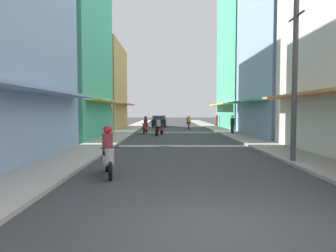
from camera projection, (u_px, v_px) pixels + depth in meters
The scene contains 17 objects.
ground_plane at pixel (175, 131), 28.02m from camera, with size 119.48×119.48×0.00m, color #38383A.
sidewalk_left at pixel (126, 131), 27.99m from camera, with size 2.08×62.31×0.12m, color #ADA89E.
sidewalk_right at pixel (224, 131), 28.05m from camera, with size 2.08×62.31×0.12m, color #9E9991.
building_left_mid at pixel (61, 34), 21.43m from camera, with size 7.05×9.63×15.74m.
building_left_far at pixel (95, 87), 31.70m from camera, with size 7.05×8.99×9.42m.
building_right_mid at pixel (289, 27), 22.32m from camera, with size 7.05×9.28×17.43m.
building_right_far at pixel (251, 56), 32.60m from camera, with size 7.05×10.18×16.78m.
motorbike_black at pixel (188, 120), 43.18m from camera, with size 0.66×1.78×1.58m.
motorbike_maroon at pixel (159, 127), 23.47m from camera, with size 0.76×1.74×1.58m.
motorbike_orange at pixel (189, 123), 32.05m from camera, with size 0.55×1.81×1.58m.
motorbike_silver at pixel (108, 153), 8.93m from camera, with size 0.70×1.76×1.58m.
motorbike_red at pixel (145, 126), 25.40m from camera, with size 0.55×1.81×1.58m.
parked_car at pixel (159, 121), 36.45m from camera, with size 1.88×4.15×1.45m.
pedestrian_crossing at pixel (217, 119), 35.88m from camera, with size 0.44×0.44×1.72m.
pedestrian_foreground at pixel (232, 125), 24.56m from camera, with size 0.34×0.34×1.68m.
utility_pole at pixel (295, 81), 10.80m from camera, with size 0.20×1.20×6.23m.
street_sign_no_entry at pixel (112, 117), 16.01m from camera, with size 0.07×0.60×2.65m.
Camera 1 is at (-0.86, -4.79, 2.06)m, focal length 30.16 mm.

